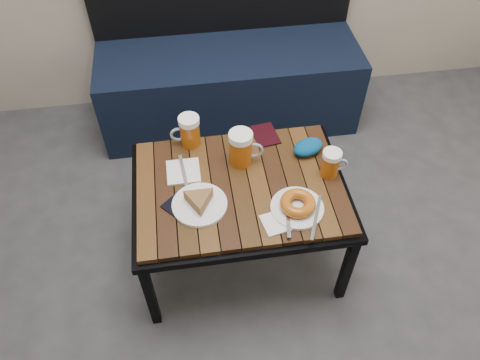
{
  "coord_description": "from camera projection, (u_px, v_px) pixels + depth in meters",
  "views": [
    {
      "loc": [
        -0.29,
        -0.37,
        1.85
      ],
      "look_at": [
        -0.12,
        0.8,
        0.5
      ],
      "focal_mm": 35.0,
      "sensor_mm": 36.0,
      "label": 1
    }
  ],
  "objects": [
    {
      "name": "bench",
      "position": [
        229.0,
        77.0,
        2.6
      ],
      "size": [
        1.4,
        0.5,
        0.95
      ],
      "color": "black",
      "rests_on": "ground"
    },
    {
      "name": "cafe_table",
      "position": [
        240.0,
        192.0,
        1.85
      ],
      "size": [
        0.84,
        0.62,
        0.47
      ],
      "color": "black",
      "rests_on": "ground"
    },
    {
      "name": "beer_mug_left",
      "position": [
        189.0,
        131.0,
        1.92
      ],
      "size": [
        0.13,
        0.09,
        0.14
      ],
      "rotation": [
        0.0,
        0.0,
        3.15
      ],
      "color": "#A24B0D",
      "rests_on": "cafe_table"
    },
    {
      "name": "beer_mug_centre",
      "position": [
        241.0,
        148.0,
        1.84
      ],
      "size": [
        0.14,
        0.1,
        0.15
      ],
      "rotation": [
        0.0,
        0.0,
        -0.13
      ],
      "color": "#A24B0D",
      "rests_on": "cafe_table"
    },
    {
      "name": "beer_mug_right",
      "position": [
        331.0,
        163.0,
        1.81
      ],
      "size": [
        0.11,
        0.07,
        0.12
      ],
      "rotation": [
        0.0,
        0.0,
        -0.07
      ],
      "color": "#A24B0D",
      "rests_on": "cafe_table"
    },
    {
      "name": "plate_pie",
      "position": [
        199.0,
        202.0,
        1.73
      ],
      "size": [
        0.21,
        0.21,
        0.06
      ],
      "color": "white",
      "rests_on": "cafe_table"
    },
    {
      "name": "plate_bagel",
      "position": [
        298.0,
        205.0,
        1.72
      ],
      "size": [
        0.2,
        0.25,
        0.05
      ],
      "color": "white",
      "rests_on": "cafe_table"
    },
    {
      "name": "napkin_left",
      "position": [
        183.0,
        171.0,
        1.85
      ],
      "size": [
        0.13,
        0.17,
        0.01
      ],
      "rotation": [
        0.0,
        0.0,
        0.0
      ],
      "color": "white",
      "rests_on": "cafe_table"
    },
    {
      "name": "napkin_right",
      "position": [
        279.0,
        222.0,
        1.69
      ],
      "size": [
        0.13,
        0.12,
        0.01
      ],
      "rotation": [
        0.0,
        0.0,
        0.2
      ],
      "color": "white",
      "rests_on": "cafe_table"
    },
    {
      "name": "passport_navy",
      "position": [
        184.0,
        202.0,
        1.75
      ],
      "size": [
        0.17,
        0.17,
        0.01
      ],
      "primitive_type": "cube",
      "rotation": [
        0.0,
        0.0,
        -0.84
      ],
      "color": "black",
      "rests_on": "cafe_table"
    },
    {
      "name": "passport_burgundy",
      "position": [
        265.0,
        135.0,
        2.0
      ],
      "size": [
        0.12,
        0.15,
        0.01
      ],
      "primitive_type": "cube",
      "rotation": [
        0.0,
        0.0,
        0.15
      ],
      "color": "black",
      "rests_on": "cafe_table"
    },
    {
      "name": "knit_pouch",
      "position": [
        308.0,
        147.0,
        1.91
      ],
      "size": [
        0.16,
        0.13,
        0.06
      ],
      "primitive_type": "ellipsoid",
      "rotation": [
        0.0,
        0.0,
        0.41
      ],
      "color": "navy",
      "rests_on": "cafe_table"
    }
  ]
}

